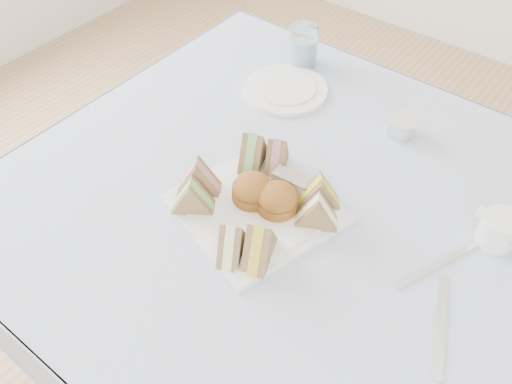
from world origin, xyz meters
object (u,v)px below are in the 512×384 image
Objects in this scene: table at (273,295)px; creamer_jug at (499,230)px; serving_plate at (256,208)px; water_glass at (303,46)px.

creamer_jug reaches higher than table.
water_glass is at bearing 130.78° from serving_plate.
creamer_jug is at bearing 19.48° from table.
water_glass is at bearing 168.71° from creamer_jug.
serving_plate is 3.91× the size of creamer_jug.
creamer_jug is (0.38, 0.14, 0.41)m from table.
water_glass is (-0.21, 0.46, 0.04)m from serving_plate.
table is at bearing -61.53° from water_glass.
table is at bearing 106.55° from serving_plate.
table is 0.57m from creamer_jug.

